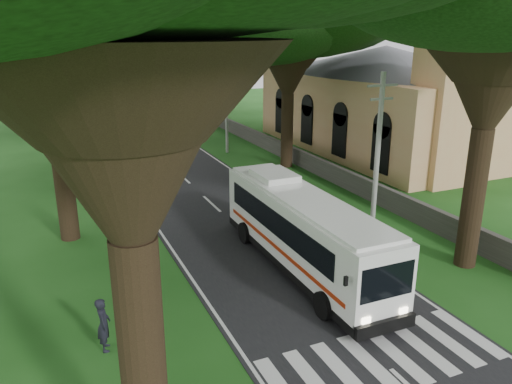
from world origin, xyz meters
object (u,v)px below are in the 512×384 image
(distant_car_a, at_px, (103,119))
(distant_car_c, at_px, (122,96))
(church, at_px, (385,92))
(pole_near, at_px, (377,156))
(pedestrian, at_px, (104,324))
(pole_mid, at_px, (226,102))
(pole_far, at_px, (166,81))
(coach_bus, at_px, (302,230))

(distant_car_a, bearing_deg, distant_car_c, -119.10)
(church, height_order, pole_near, church)
(church, relative_size, distant_car_a, 5.69)
(church, bearing_deg, pedestrian, -142.63)
(pole_mid, xyz_separation_m, pole_far, (0.00, 20.00, 0.00))
(pole_near, bearing_deg, distant_car_a, 101.90)
(church, distance_m, pedestrian, 32.39)
(church, relative_size, pole_far, 3.00)
(pole_near, relative_size, coach_bus, 0.71)
(pedestrian, bearing_deg, church, -45.56)
(distant_car_c, bearing_deg, pole_mid, 82.72)
(pole_near, xyz_separation_m, distant_car_a, (-7.82, 37.13, -3.43))
(church, distance_m, pole_far, 27.41)
(pole_mid, distance_m, pedestrian, 27.54)
(pole_mid, bearing_deg, pedestrian, -118.81)
(pole_mid, distance_m, distant_car_a, 19.14)
(coach_bus, distance_m, distant_car_c, 58.50)
(pole_near, distance_m, pole_far, 40.00)
(church, distance_m, pole_near, 19.88)
(pole_far, xyz_separation_m, coach_bus, (-4.70, -41.45, -2.40))
(pole_far, distance_m, distant_car_a, 9.01)
(church, distance_m, distant_car_c, 44.25)
(pole_far, bearing_deg, distant_car_c, 98.36)
(distant_car_c, bearing_deg, coach_bus, 76.70)
(church, xyz_separation_m, distant_car_c, (-14.86, 41.46, -4.29))
(distant_car_a, xyz_separation_m, pedestrian, (-5.36, -41.09, 0.15))
(distant_car_c, relative_size, pedestrian, 2.24)
(pole_near, height_order, coach_bus, pole_near)
(pole_mid, height_order, distant_car_c, pole_mid)
(church, bearing_deg, pole_far, 116.82)
(pole_near, bearing_deg, distant_car_c, 92.51)
(coach_bus, bearing_deg, church, 45.04)
(coach_bus, bearing_deg, distant_car_a, 94.79)
(coach_bus, xyz_separation_m, distant_car_c, (2.20, 58.45, -1.16))
(pole_far, relative_size, distant_car_c, 1.98)
(coach_bus, relative_size, distant_car_c, 2.77)
(pole_far, relative_size, pedestrian, 4.43)
(coach_bus, xyz_separation_m, pedestrian, (-8.48, -2.52, -0.87))
(pedestrian, bearing_deg, pole_near, -66.20)
(coach_bus, distance_m, distant_car_a, 38.72)
(church, xyz_separation_m, pedestrian, (-25.55, -19.51, -4.01))
(church, relative_size, distant_car_c, 5.93)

